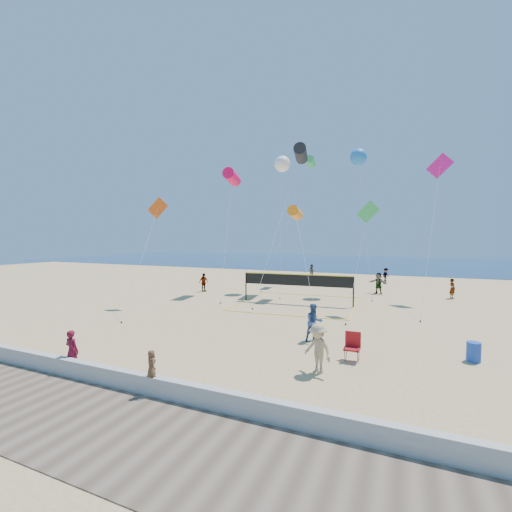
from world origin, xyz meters
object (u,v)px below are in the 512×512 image
at_px(woman, 72,351).
at_px(camp_chair, 352,345).
at_px(trash_barrel, 474,352).
at_px(volleyball_net, 297,284).

distance_m(woman, camp_chair, 10.73).
bearing_deg(camp_chair, trash_barrel, 22.21).
height_order(woman, trash_barrel, woman).
bearing_deg(trash_barrel, woman, -152.62).
xyz_separation_m(camp_chair, trash_barrel, (4.46, 1.82, -0.26)).
bearing_deg(volleyball_net, camp_chair, -66.29).
height_order(woman, camp_chair, woman).
bearing_deg(volleyball_net, woman, -107.21).
bearing_deg(woman, trash_barrel, -154.67).
bearing_deg(woman, camp_chair, -152.35).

